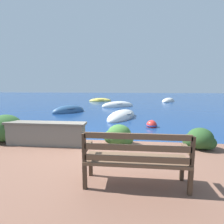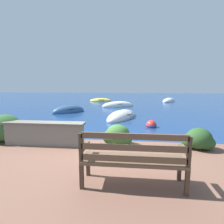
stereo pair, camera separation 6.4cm
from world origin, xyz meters
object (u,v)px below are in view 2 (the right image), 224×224
Objects in this scene: rowboat_nearest at (122,117)px; rowboat_outer at (101,101)px; rowboat_mid at (69,111)px; rowboat_distant at (169,101)px; rowboat_far at (118,106)px; mooring_buoy at (151,125)px; park_bench at (133,158)px.

rowboat_outer is at bearing -143.92° from rowboat_nearest.
rowboat_mid reaches higher than rowboat_outer.
rowboat_nearest reaches higher than rowboat_distant.
rowboat_nearest is 1.41× the size of rowboat_mid.
rowboat_far is 5.77m from rowboat_outer.
mooring_buoy is at bearing -81.90° from rowboat_mid.
rowboat_distant is at bearing 176.18° from rowboat_nearest.
rowboat_nearest is 1.08× the size of rowboat_far.
mooring_buoy is (-3.47, -13.12, 0.02)m from rowboat_distant.
rowboat_nearest is 4.13m from rowboat_mid.
rowboat_distant reaches higher than mooring_buoy.
park_bench is 7.22m from rowboat_nearest.
rowboat_mid reaches higher than mooring_buoy.
rowboat_outer is 0.80× the size of rowboat_distant.
rowboat_far is 7.90m from rowboat_distant.
rowboat_far is (-1.16, 12.58, -0.64)m from park_bench.
rowboat_far is (3.14, 3.68, -0.00)m from rowboat_mid.
rowboat_mid reaches higher than rowboat_far.
rowboat_far is 0.87× the size of rowboat_distant.
rowboat_mid is 4.54× the size of mooring_buoy.
rowboat_mid is at bearing -94.59° from rowboat_nearest.
park_bench is at bearing 24.48° from rowboat_nearest.
rowboat_outer is 5.46× the size of mooring_buoy.
rowboat_distant is at bearing 16.30° from rowboat_far.
rowboat_far reaches higher than mooring_buoy.
rowboat_nearest is (-0.55, 7.17, -0.64)m from park_bench.
rowboat_nearest is at bearing -113.07° from rowboat_far.
rowboat_distant is (4.90, 11.07, -0.01)m from rowboat_nearest.
rowboat_mid is 0.83× the size of rowboat_outer.
park_bench reaches higher than rowboat_distant.
rowboat_distant reaches higher than rowboat_outer.
park_bench is at bearing -110.03° from rowboat_mid.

